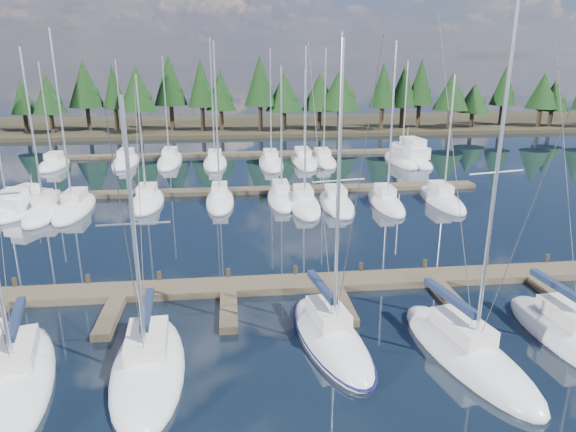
{
  "coord_description": "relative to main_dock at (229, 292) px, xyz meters",
  "views": [
    {
      "loc": [
        0.4,
        -9.04,
        12.81
      ],
      "look_at": [
        3.87,
        22.0,
        3.08
      ],
      "focal_mm": 32.0,
      "sensor_mm": 36.0,
      "label": 1
    }
  ],
  "objects": [
    {
      "name": "front_sailboat_5",
      "position": [
        10.48,
        -7.52,
        0.09
      ],
      "size": [
        4.52,
        9.59,
        15.5
      ],
      "color": "silver",
      "rests_on": "ground"
    },
    {
      "name": "far_shore",
      "position": [
        0.0,
        72.64,
        0.1
      ],
      "size": [
        220.0,
        30.0,
        0.6
      ],
      "primitive_type": "cube",
      "color": "#302A1A",
      "rests_on": "ground"
    },
    {
      "name": "motor_yacht_right",
      "position": [
        22.86,
        35.56,
        0.35
      ],
      "size": [
        4.68,
        10.68,
        5.19
      ],
      "color": "silver",
      "rests_on": "ground"
    },
    {
      "name": "back_sailboat_rows",
      "position": [
        0.53,
        27.63,
        0.06
      ],
      "size": [
        45.55,
        32.0,
        15.75
      ],
      "color": "silver",
      "rests_on": "ground"
    },
    {
      "name": "tree_line",
      "position": [
        1.29,
        62.78,
        7.03
      ],
      "size": [
        186.06,
        11.53,
        12.55
      ],
      "color": "black",
      "rests_on": "far_shore"
    },
    {
      "name": "main_dock",
      "position": [
        0.0,
        0.0,
        0.0
      ],
      "size": [
        44.0,
        6.13,
        0.9
      ],
      "color": "brown",
      "rests_on": "ground"
    },
    {
      "name": "ground",
      "position": [
        0.0,
        12.64,
        -0.2
      ],
      "size": [
        260.0,
        260.0,
        0.0
      ],
      "primitive_type": "plane",
      "color": "black",
      "rests_on": "ground"
    },
    {
      "name": "front_sailboat_2",
      "position": [
        -8.53,
        -7.31,
        0.09
      ],
      "size": [
        4.69,
        9.29,
        14.73
      ],
      "color": "silver",
      "rests_on": "ground"
    },
    {
      "name": "front_sailboat_4",
      "position": [
        4.74,
        -5.55,
        0.09
      ],
      "size": [
        4.02,
        8.81,
        14.32
      ],
      "color": "silver",
      "rests_on": "ground"
    },
    {
      "name": "back_docks",
      "position": [
        0.0,
        32.23,
        -0.0
      ],
      "size": [
        50.0,
        21.8,
        0.4
      ],
      "color": "brown",
      "rests_on": "ground"
    },
    {
      "name": "motor_yacht_left",
      "position": [
        -17.12,
        18.11,
        0.23
      ],
      "size": [
        5.3,
        8.1,
        3.84
      ],
      "color": "silver",
      "rests_on": "ground"
    },
    {
      "name": "front_sailboat_6",
      "position": [
        15.91,
        -6.78,
        0.09
      ],
      "size": [
        3.45,
        8.66,
        14.32
      ],
      "color": "silver",
      "rests_on": "ground"
    },
    {
      "name": "front_sailboat_3",
      "position": [
        -3.38,
        -7.08,
        0.07
      ],
      "size": [
        3.6,
        8.91,
        12.35
      ],
      "color": "silver",
      "rests_on": "ground"
    }
  ]
}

